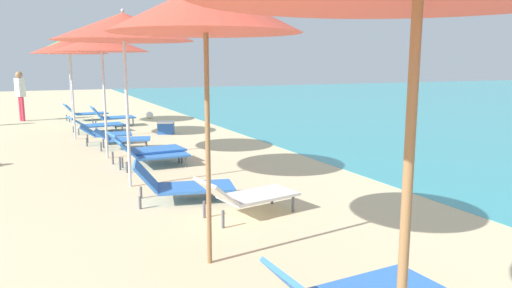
# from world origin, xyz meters

# --- Properties ---
(umbrella_third) EXTENTS (1.85, 1.85, 2.84)m
(umbrella_third) POSITION_xyz_m (0.68, 5.82, 2.55)
(umbrella_third) COLOR olive
(umbrella_third) RESTS_ON ground
(lounger_third_shoreside) EXTENTS (1.45, 0.82, 0.57)m
(lounger_third_shoreside) POSITION_xyz_m (1.64, 7.07, 0.29)
(lounger_third_shoreside) COLOR white
(lounger_third_shoreside) RESTS_ON ground
(umbrella_fourth) EXTENTS (2.21, 2.21, 2.88)m
(umbrella_fourth) POSITION_xyz_m (0.49, 9.28, 2.60)
(umbrella_fourth) COLOR silver
(umbrella_fourth) RESTS_ON ground
(lounger_fourth_shoreside) EXTENTS (1.36, 0.58, 0.58)m
(lounger_fourth_shoreside) POSITION_xyz_m (1.14, 10.56, 0.28)
(lounger_fourth_shoreside) COLOR blue
(lounger_fourth_shoreside) RESTS_ON ground
(lounger_fourth_inland) EXTENTS (1.56, 0.95, 0.61)m
(lounger_fourth_inland) POSITION_xyz_m (1.03, 8.10, 0.26)
(lounger_fourth_inland) COLOR blue
(lounger_fourth_inland) RESTS_ON ground
(umbrella_fifth) EXTENTS (1.96, 1.96, 2.68)m
(umbrella_fifth) POSITION_xyz_m (0.48, 11.92, 2.44)
(umbrella_fifth) COLOR silver
(umbrella_fifth) RESTS_ON ground
(lounger_fifth_shoreside) EXTENTS (1.39, 0.85, 0.48)m
(lounger_fifth_shoreside) POSITION_xyz_m (0.96, 12.94, 0.26)
(lounger_fifth_shoreside) COLOR blue
(lounger_fifth_shoreside) RESTS_ON ground
(lounger_fifth_inland) EXTENTS (1.51, 0.81, 0.68)m
(lounger_fifth_inland) POSITION_xyz_m (1.09, 10.97, 0.33)
(lounger_fifth_inland) COLOR blue
(lounger_fifth_inland) RESTS_ON ground
(umbrella_sixth) EXTENTS (1.97, 1.97, 2.73)m
(umbrella_sixth) POSITION_xyz_m (0.05, 14.96, 2.47)
(umbrella_sixth) COLOR silver
(umbrella_sixth) RESTS_ON ground
(lounger_sixth_shoreside) EXTENTS (1.64, 0.94, 0.51)m
(lounger_sixth_shoreside) POSITION_xyz_m (0.71, 16.09, 0.25)
(lounger_sixth_shoreside) COLOR blue
(lounger_sixth_shoreside) RESTS_ON ground
(lounger_sixth_inland) EXTENTS (1.33, 0.83, 0.49)m
(lounger_sixth_inland) POSITION_xyz_m (0.70, 13.89, 0.27)
(lounger_sixth_inland) COLOR blue
(lounger_sixth_inland) RESTS_ON ground
(umbrella_farthest) EXTENTS (2.01, 2.01, 2.92)m
(umbrella_farthest) POSITION_xyz_m (0.21, 18.15, 2.61)
(umbrella_farthest) COLOR silver
(umbrella_farthest) RESTS_ON ground
(lounger_farthest_shoreside) EXTENTS (1.51, 0.79, 0.62)m
(lounger_farthest_shoreside) POSITION_xyz_m (0.69, 19.28, 0.29)
(lounger_farthest_shoreside) COLOR blue
(lounger_farthest_shoreside) RESTS_ON ground
(lounger_farthest_inland) EXTENTS (1.36, 0.75, 0.68)m
(lounger_farthest_inland) POSITION_xyz_m (1.32, 17.22, 0.34)
(lounger_farthest_inland) COLOR blue
(lounger_farthest_inland) RESTS_ON ground
(person_walking_near) EXTENTS (0.35, 0.42, 1.74)m
(person_walking_near) POSITION_xyz_m (-1.33, 20.05, 1.07)
(person_walking_near) COLOR #D8334C
(person_walking_near) RESTS_ON ground
(beach_ball) EXTENTS (0.26, 0.26, 0.26)m
(beach_ball) POSITION_xyz_m (2.91, 18.87, 0.13)
(beach_ball) COLOR white
(beach_ball) RESTS_ON ground
(cooler_box) EXTENTS (0.55, 0.48, 0.37)m
(cooler_box) POSITION_xyz_m (2.51, 14.88, 0.19)
(cooler_box) COLOR #2659B2
(cooler_box) RESTS_ON ground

